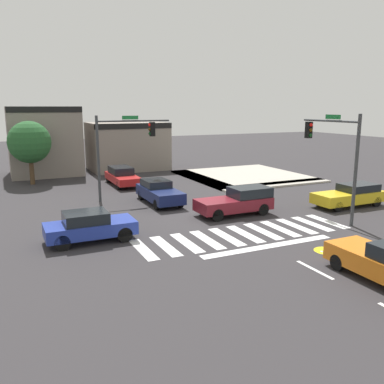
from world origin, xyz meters
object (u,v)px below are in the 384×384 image
(car_blue, at_px, (89,226))
(roadside_tree, at_px, (29,142))
(car_yellow, at_px, (351,195))
(traffic_signal_southeast, at_px, (334,147))
(car_red, at_px, (122,176))
(car_maroon, at_px, (238,201))
(traffic_signal_northwest, at_px, (124,141))
(car_navy, at_px, (159,192))

(car_blue, distance_m, roadside_tree, 16.66)
(car_yellow, bearing_deg, roadside_tree, -42.93)
(traffic_signal_southeast, relative_size, car_red, 1.22)
(car_blue, bearing_deg, car_maroon, -171.74)
(traffic_signal_southeast, distance_m, traffic_signal_northwest, 13.23)
(car_yellow, height_order, car_maroon, car_maroon)
(car_maroon, bearing_deg, car_navy, -55.84)
(car_maroon, height_order, car_blue, car_maroon)
(traffic_signal_southeast, height_order, car_red, traffic_signal_southeast)
(traffic_signal_northwest, xyz_separation_m, car_maroon, (4.81, -6.70, -3.12))
(traffic_signal_southeast, relative_size, car_blue, 1.42)
(car_blue, height_order, car_navy, car_navy)
(traffic_signal_southeast, relative_size, car_yellow, 1.24)
(car_red, height_order, car_maroon, car_maroon)
(traffic_signal_northwest, relative_size, car_blue, 1.37)
(car_maroon, distance_m, roadside_tree, 18.38)
(traffic_signal_southeast, height_order, roadside_tree, traffic_signal_southeast)
(traffic_signal_northwest, bearing_deg, car_maroon, -54.32)
(car_red, distance_m, roadside_tree, 7.78)
(car_yellow, xyz_separation_m, car_navy, (-10.63, 5.91, 0.02))
(car_yellow, relative_size, roadside_tree, 0.93)
(car_maroon, relative_size, car_navy, 0.97)
(car_maroon, xyz_separation_m, car_navy, (-3.15, 4.63, -0.06))
(car_yellow, height_order, car_blue, car_blue)
(traffic_signal_southeast, height_order, traffic_signal_northwest, traffic_signal_southeast)
(car_maroon, xyz_separation_m, roadside_tree, (-10.13, 15.11, 2.58))
(car_red, xyz_separation_m, car_blue, (-5.16, -13.00, 0.00))
(traffic_signal_northwest, distance_m, roadside_tree, 9.96)
(traffic_signal_southeast, height_order, car_blue, traffic_signal_southeast)
(roadside_tree, bearing_deg, car_navy, -56.32)
(car_red, height_order, car_blue, car_red)
(traffic_signal_northwest, distance_m, car_navy, 4.15)
(car_red, bearing_deg, traffic_signal_northwest, -13.17)
(car_maroon, bearing_deg, car_blue, 8.26)
(traffic_signal_northwest, relative_size, car_red, 1.17)
(traffic_signal_southeast, distance_m, car_yellow, 4.92)
(traffic_signal_southeast, bearing_deg, traffic_signal_northwest, 43.10)
(traffic_signal_northwest, height_order, car_blue, traffic_signal_northwest)
(car_blue, bearing_deg, car_yellow, -179.99)
(car_red, relative_size, car_blue, 1.17)
(traffic_signal_northwest, height_order, roadside_tree, traffic_signal_northwest)
(traffic_signal_northwest, relative_size, car_maroon, 1.27)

